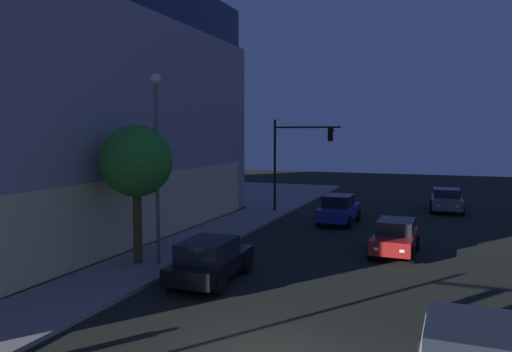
# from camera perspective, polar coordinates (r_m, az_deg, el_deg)

# --- Properties ---
(traffic_light_far_corner) EXTENTS (0.46, 4.64, 6.37)m
(traffic_light_far_corner) POSITION_cam_1_polar(r_m,az_deg,el_deg) (34.14, 4.52, 2.94)
(traffic_light_far_corner) COLOR black
(traffic_light_far_corner) RESTS_ON sidewalk_corner
(street_lamp_sidewalk) EXTENTS (0.44, 0.44, 7.81)m
(street_lamp_sidewalk) POSITION_cam_1_polar(r_m,az_deg,el_deg) (20.55, -11.40, 3.52)
(street_lamp_sidewalk) COLOR #606060
(street_lamp_sidewalk) RESTS_ON sidewalk_corner
(sidewalk_tree) EXTENTS (2.99, 2.99, 5.77)m
(sidewalk_tree) POSITION_cam_1_polar(r_m,az_deg,el_deg) (20.90, -13.67, 1.61)
(sidewalk_tree) COLOR brown
(sidewalk_tree) RESTS_ON sidewalk_corner
(car_black) EXTENTS (4.59, 2.21, 1.64)m
(car_black) POSITION_cam_1_polar(r_m,az_deg,el_deg) (18.73, -5.31, -9.60)
(car_black) COLOR black
(car_black) RESTS_ON ground
(car_red) EXTENTS (4.28, 2.08, 1.56)m
(car_red) POSITION_cam_1_polar(r_m,az_deg,el_deg) (23.74, 15.79, -6.75)
(car_red) COLOR maroon
(car_red) RESTS_ON ground
(car_blue) EXTENTS (4.58, 2.15, 1.81)m
(car_blue) POSITION_cam_1_polar(r_m,az_deg,el_deg) (30.86, 9.59, -3.81)
(car_blue) COLOR navy
(car_blue) RESTS_ON ground
(car_grey) EXTENTS (4.28, 2.31, 1.62)m
(car_grey) POSITION_cam_1_polar(r_m,az_deg,el_deg) (37.70, 21.15, -2.61)
(car_grey) COLOR slate
(car_grey) RESTS_ON ground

